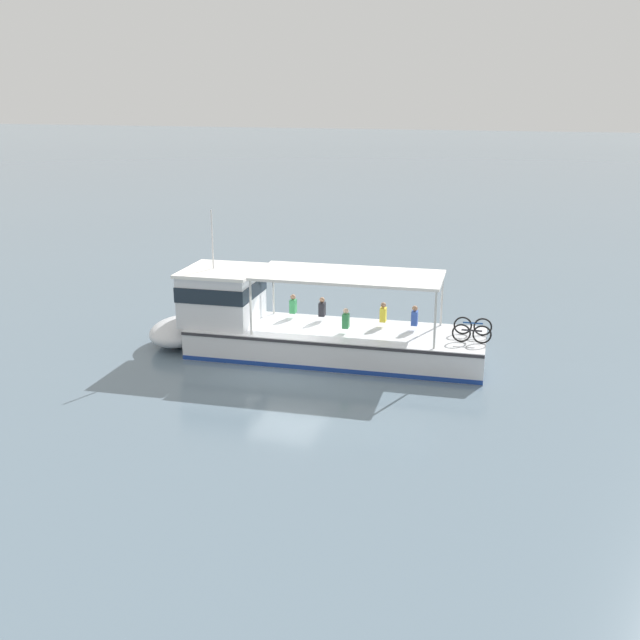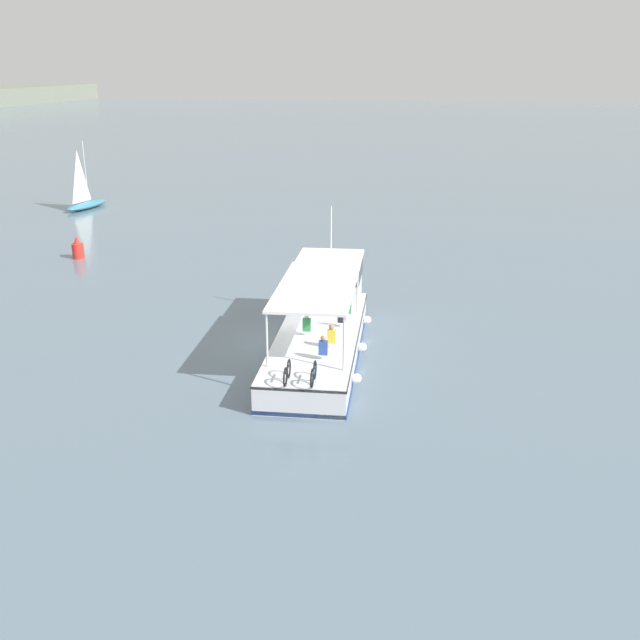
{
  "view_description": "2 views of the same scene",
  "coord_description": "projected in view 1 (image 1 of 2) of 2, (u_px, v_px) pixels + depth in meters",
  "views": [
    {
      "loc": [
        -9.32,
        23.18,
        9.25
      ],
      "look_at": [
        -0.85,
        -1.23,
        1.4
      ],
      "focal_mm": 41.25,
      "sensor_mm": 36.0,
      "label": 1
    },
    {
      "loc": [
        -28.16,
        -7.25,
        11.33
      ],
      "look_at": [
        -0.85,
        -1.23,
        1.4
      ],
      "focal_mm": 40.89,
      "sensor_mm": 36.0,
      "label": 2
    }
  ],
  "objects": [
    {
      "name": "ground_plane",
      "position": [
        287.0,
        364.0,
        26.57
      ],
      "size": [
        400.0,
        400.0,
        0.0
      ],
      "primitive_type": "plane",
      "color": "slate"
    },
    {
      "name": "ferry_main",
      "position": [
        294.0,
        328.0,
        27.35
      ],
      "size": [
        13.01,
        4.4,
        5.32
      ],
      "color": "silver",
      "rests_on": "ground"
    }
  ]
}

